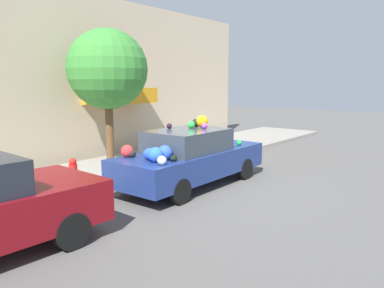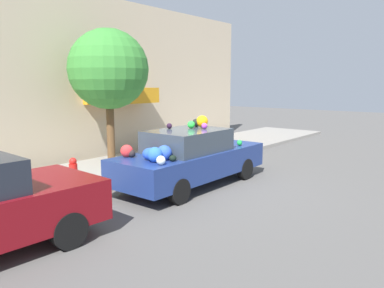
# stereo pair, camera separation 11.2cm
# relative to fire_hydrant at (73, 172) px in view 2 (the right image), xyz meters

# --- Properties ---
(ground_plane) EXTENTS (60.00, 60.00, 0.00)m
(ground_plane) POSITION_rel_fire_hydrant_xyz_m (2.27, -1.79, -0.48)
(ground_plane) COLOR #565451
(sidewalk_curb) EXTENTS (24.00, 3.20, 0.14)m
(sidewalk_curb) POSITION_rel_fire_hydrant_xyz_m (2.27, 0.91, -0.41)
(sidewalk_curb) COLOR gray
(sidewalk_curb) RESTS_ON ground
(building_facade) EXTENTS (18.00, 1.20, 5.56)m
(building_facade) POSITION_rel_fire_hydrant_xyz_m (2.33, 3.14, 2.27)
(building_facade) COLOR #C6B293
(building_facade) RESTS_ON ground
(street_tree) EXTENTS (2.42, 2.42, 4.10)m
(street_tree) POSITION_rel_fire_hydrant_xyz_m (2.28, 1.43, 2.53)
(street_tree) COLOR brown
(street_tree) RESTS_ON sidewalk_curb
(fire_hydrant) EXTENTS (0.20, 0.20, 0.70)m
(fire_hydrant) POSITION_rel_fire_hydrant_xyz_m (0.00, 0.00, 0.00)
(fire_hydrant) COLOR red
(fire_hydrant) RESTS_ON sidewalk_curb
(art_car) EXTENTS (4.46, 1.73, 1.77)m
(art_car) POSITION_rel_fire_hydrant_xyz_m (2.21, -1.85, 0.27)
(art_car) COLOR navy
(art_car) RESTS_ON ground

